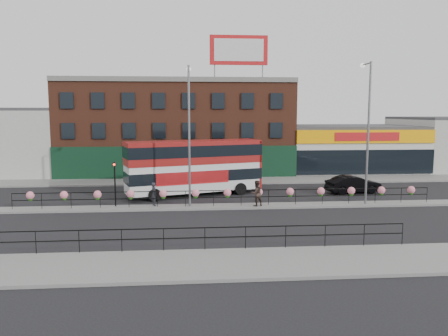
{
  "coord_description": "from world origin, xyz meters",
  "views": [
    {
      "loc": [
        -2.74,
        -30.76,
        6.79
      ],
      "look_at": [
        0.0,
        3.0,
        2.5
      ],
      "focal_mm": 35.0,
      "sensor_mm": 36.0,
      "label": 1
    }
  ],
  "objects": [
    {
      "name": "car",
      "position": [
        11.16,
        4.76,
        0.76
      ],
      "size": [
        2.87,
        5.04,
        1.52
      ],
      "primitive_type": "imported",
      "rotation": [
        0.0,
        0.0,
        1.71
      ],
      "color": "black",
      "rests_on": "ground"
    },
    {
      "name": "south_pavement",
      "position": [
        0.0,
        -12.0,
        0.07
      ],
      "size": [
        60.0,
        4.0,
        0.15
      ],
      "primitive_type": "cube",
      "color": "slate",
      "rests_on": "ground"
    },
    {
      "name": "north_pavement",
      "position": [
        0.0,
        12.0,
        0.07
      ],
      "size": [
        60.0,
        4.0,
        0.15
      ],
      "primitive_type": "cube",
      "color": "slate",
      "rests_on": "ground"
    },
    {
      "name": "median",
      "position": [
        0.0,
        0.0,
        0.07
      ],
      "size": [
        60.0,
        1.6,
        0.15
      ],
      "primitive_type": "cube",
      "color": "slate",
      "rests_on": "ground"
    },
    {
      "name": "lamp_column_west",
      "position": [
        -2.7,
        0.28,
        6.04
      ],
      "size": [
        0.36,
        1.74,
        9.94
      ],
      "color": "slate",
      "rests_on": "median"
    },
    {
      "name": "median_railing",
      "position": [
        -0.0,
        0.0,
        1.05
      ],
      "size": [
        30.04,
        0.56,
        1.23
      ],
      "color": "black",
      "rests_on": "median"
    },
    {
      "name": "traffic_light_median",
      "position": [
        -8.0,
        0.39,
        2.47
      ],
      "size": [
        0.15,
        0.28,
        3.65
      ],
      "color": "black",
      "rests_on": "median"
    },
    {
      "name": "supermarket",
      "position": [
        16.0,
        19.9,
        2.65
      ],
      "size": [
        15.0,
        12.25,
        5.3
      ],
      "color": "silver",
      "rests_on": "ground"
    },
    {
      "name": "lamp_column_east",
      "position": [
        10.19,
        0.1,
        6.25
      ],
      "size": [
        0.37,
        1.81,
        10.3
      ],
      "color": "slate",
      "rests_on": "median"
    },
    {
      "name": "brick_building",
      "position": [
        -4.0,
        19.96,
        5.13
      ],
      "size": [
        25.0,
        12.21,
        10.3
      ],
      "color": "brown",
      "rests_on": "ground"
    },
    {
      "name": "ground",
      "position": [
        0.0,
        0.0,
        0.0
      ],
      "size": [
        120.0,
        120.0,
        0.0
      ],
      "primitive_type": "plane",
      "color": "black",
      "rests_on": "ground"
    },
    {
      "name": "double_decker_bus",
      "position": [
        -2.27,
        4.93,
        2.78
      ],
      "size": [
        11.46,
        5.93,
        4.53
      ],
      "color": "silver",
      "rests_on": "ground"
    },
    {
      "name": "pedestrian_a",
      "position": [
        -5.25,
        0.37,
        1.0
      ],
      "size": [
        0.91,
        0.84,
        1.69
      ],
      "primitive_type": "imported",
      "rotation": [
        0.0,
        0.0,
        1.97
      ],
      "color": "#23242B",
      "rests_on": "median"
    },
    {
      "name": "south_railing",
      "position": [
        -2.0,
        -10.1,
        0.96
      ],
      "size": [
        20.04,
        0.05,
        1.12
      ],
      "color": "black",
      "rests_on": "south_pavement"
    },
    {
      "name": "yellow_line_outer",
      "position": [
        0.0,
        -9.88,
        0.01
      ],
      "size": [
        60.0,
        0.1,
        0.01
      ],
      "primitive_type": "cube",
      "color": "gold",
      "rests_on": "ground"
    },
    {
      "name": "pedestrian_b",
      "position": [
        2.06,
        -0.32,
        1.07
      ],
      "size": [
        1.4,
        1.34,
        1.85
      ],
      "primitive_type": "imported",
      "rotation": [
        0.0,
        0.0,
        3.54
      ],
      "color": "#392922",
      "rests_on": "median"
    },
    {
      "name": "billboard",
      "position": [
        2.5,
        14.99,
        13.18
      ],
      "size": [
        6.0,
        0.29,
        4.4
      ],
      "color": "red",
      "rests_on": "brick_building"
    },
    {
      "name": "yellow_line_inner",
      "position": [
        0.0,
        -9.7,
        0.01
      ],
      "size": [
        60.0,
        0.1,
        0.01
      ],
      "primitive_type": "cube",
      "color": "gold",
      "rests_on": "ground"
    }
  ]
}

